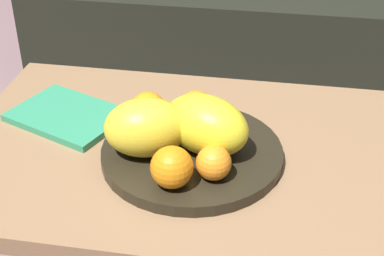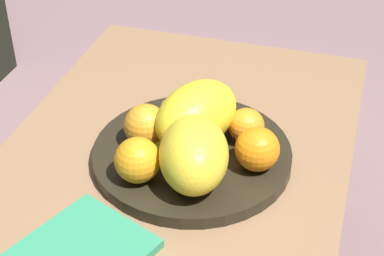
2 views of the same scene
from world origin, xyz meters
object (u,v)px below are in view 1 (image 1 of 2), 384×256
at_px(coffee_table, 188,164).
at_px(fruit_bowl, 192,153).
at_px(melon_large_front, 206,125).
at_px(orange_left, 214,163).
at_px(orange_front, 148,111).
at_px(melon_smaller_beside, 146,127).
at_px(magazine, 68,116).
at_px(orange_right, 169,167).
at_px(orange_back, 196,109).
at_px(banana_bunch, 203,127).

xyz_separation_m(coffee_table, fruit_bowl, (0.02, -0.04, 0.06)).
height_order(melon_large_front, orange_left, melon_large_front).
bearing_deg(orange_front, melon_smaller_beside, -78.08).
bearing_deg(magazine, orange_right, -16.79).
relative_size(melon_large_front, orange_back, 2.24).
bearing_deg(melon_large_front, melon_smaller_beside, -165.82).
bearing_deg(banana_bunch, magazine, 167.81).
bearing_deg(orange_right, orange_front, 114.20).
height_order(orange_front, orange_back, same).
bearing_deg(coffee_table, orange_left, -60.47).
relative_size(coffee_table, melon_smaller_beside, 5.97).
bearing_deg(orange_right, coffee_table, 88.34).
relative_size(fruit_bowl, orange_front, 4.60).
height_order(melon_smaller_beside, orange_front, melon_smaller_beside).
bearing_deg(coffee_table, magazine, 167.02).
height_order(orange_back, magazine, orange_back).
bearing_deg(melon_smaller_beside, coffee_table, 44.07).
relative_size(fruit_bowl, orange_right, 4.64).
distance_m(coffee_table, orange_front, 0.15).
xyz_separation_m(melon_large_front, orange_front, (-0.14, 0.07, -0.02)).
bearing_deg(magazine, orange_left, -6.16).
bearing_deg(fruit_bowl, magazine, 160.94).
xyz_separation_m(orange_right, orange_back, (0.01, 0.22, 0.00)).
height_order(coffee_table, magazine, magazine).
distance_m(coffee_table, banana_bunch, 0.11).
bearing_deg(orange_right, fruit_bowl, 80.57).
bearing_deg(orange_left, coffee_table, 119.53).
xyz_separation_m(coffee_table, melon_large_front, (0.04, -0.04, 0.13)).
relative_size(melon_large_front, orange_left, 2.71).
bearing_deg(magazine, orange_back, 18.53).
xyz_separation_m(melon_large_front, orange_left, (0.03, -0.09, -0.03)).
bearing_deg(orange_left, fruit_bowl, 122.45).
bearing_deg(magazine, coffee_table, 9.07).
xyz_separation_m(fruit_bowl, banana_bunch, (0.02, 0.04, 0.04)).
xyz_separation_m(coffee_table, banana_bunch, (0.03, -0.00, 0.10)).
relative_size(orange_left, banana_bunch, 0.44).
bearing_deg(orange_back, fruit_bowl, -85.90).
bearing_deg(magazine, orange_front, 10.73).
relative_size(melon_smaller_beside, orange_front, 2.07).
bearing_deg(orange_front, banana_bunch, -13.60).
bearing_deg(orange_back, melon_large_front, -68.81).
height_order(fruit_bowl, orange_left, orange_left).
distance_m(coffee_table, melon_large_front, 0.14).
bearing_deg(banana_bunch, orange_front, 166.40).
relative_size(melon_smaller_beside, banana_bunch, 1.08).
relative_size(orange_front, orange_back, 0.99).
bearing_deg(melon_smaller_beside, melon_large_front, 14.18).
distance_m(melon_smaller_beside, magazine, 0.27).
bearing_deg(coffee_table, orange_right, -91.66).
xyz_separation_m(melon_large_front, orange_back, (-0.03, 0.09, -0.02)).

